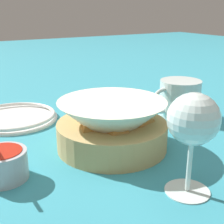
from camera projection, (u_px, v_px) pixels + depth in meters
ground_plane at (115, 138)px, 0.62m from camera, size 4.00×4.00×0.00m
food_basket at (113, 127)px, 0.57m from camera, size 0.20×0.20×0.09m
sauce_cup at (3, 163)px, 0.47m from camera, size 0.08×0.07×0.11m
wine_glass at (193, 123)px, 0.41m from camera, size 0.07×0.07×0.14m
beer_mug at (179, 100)px, 0.73m from camera, size 0.13×0.10×0.09m
side_plate at (14, 117)px, 0.71m from camera, size 0.20×0.20×0.01m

